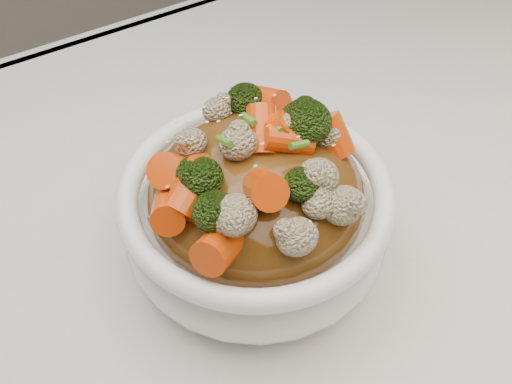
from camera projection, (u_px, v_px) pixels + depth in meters
tablecloth at (299, 259)px, 0.53m from camera, size 1.20×0.80×0.04m
bowl at (256, 219)px, 0.48m from camera, size 0.25×0.25×0.08m
sauce_base at (256, 195)px, 0.46m from camera, size 0.20×0.20×0.09m
carrots at (256, 136)px, 0.41m from camera, size 0.20×0.20×0.05m
broccoli at (256, 137)px, 0.41m from camera, size 0.20×0.20×0.04m
cauliflower at (256, 139)px, 0.42m from camera, size 0.20×0.20×0.04m
scallions at (256, 134)px, 0.41m from camera, size 0.15×0.15×0.02m
sesame_seeds at (256, 134)px, 0.41m from camera, size 0.18×0.18×0.01m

